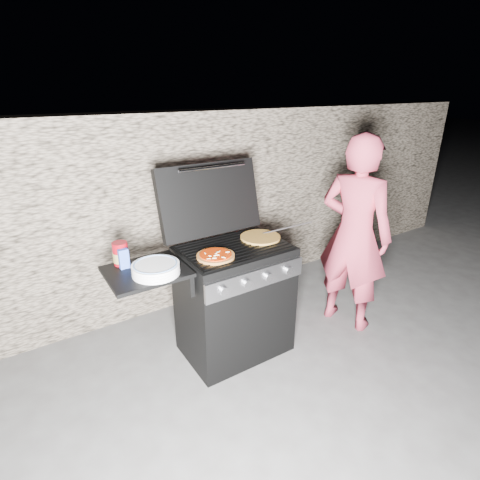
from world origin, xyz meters
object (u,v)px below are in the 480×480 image
pizza_topped (216,255)px  gas_grill (206,310)px  sauce_jar (121,253)px  person (354,235)px

pizza_topped → gas_grill: bearing=115.2°
gas_grill → sauce_jar: 0.76m
gas_grill → sauce_jar: bearing=162.2°
gas_grill → pizza_topped: 0.48m
pizza_topped → sauce_jar: sauce_jar is taller
sauce_jar → person: 1.88m
sauce_jar → person: person is taller
sauce_jar → person: (1.84, -0.37, -0.14)m
pizza_topped → person: size_ratio=0.16×
pizza_topped → sauce_jar: bearing=155.5°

